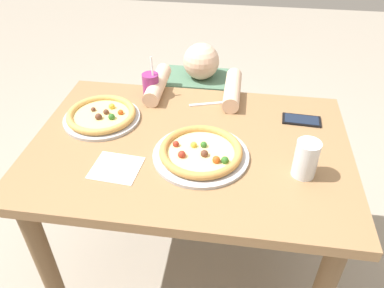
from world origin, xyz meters
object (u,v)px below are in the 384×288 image
object	(u,v)px
cell_phone	(302,120)
water_cup_clear	(306,158)
drink_cup_colored	(151,85)
diner_seated	(200,129)
pizza_far	(102,115)
pizza_near	(201,152)
fork	(215,103)

from	to	relation	value
cell_phone	water_cup_clear	bearing A→B (deg)	-93.95
drink_cup_colored	cell_phone	bearing A→B (deg)	-9.82
diner_seated	cell_phone	bearing A→B (deg)	-39.32
pizza_far	cell_phone	world-z (taller)	pizza_far
water_cup_clear	cell_phone	distance (m)	0.33
water_cup_clear	cell_phone	xyz separation A→B (m)	(0.02, 0.32, -0.06)
drink_cup_colored	diner_seated	bearing A→B (deg)	54.36
pizza_near	pizza_far	world-z (taller)	same
water_cup_clear	diner_seated	distance (m)	0.91
diner_seated	pizza_near	bearing A→B (deg)	-82.76
pizza_far	diner_seated	world-z (taller)	diner_seated
pizza_near	water_cup_clear	bearing A→B (deg)	-6.85
pizza_far	water_cup_clear	size ratio (longest dim) A/B	2.32
pizza_near	fork	xyz separation A→B (m)	(0.02, 0.36, -0.02)
pizza_near	cell_phone	size ratio (longest dim) A/B	2.20
fork	cell_phone	world-z (taller)	cell_phone
pizza_near	cell_phone	distance (m)	0.46
pizza_far	drink_cup_colored	distance (m)	0.26
water_cup_clear	pizza_near	bearing A→B (deg)	173.15
pizza_far	fork	xyz separation A→B (m)	(0.44, 0.19, -0.02)
pizza_near	drink_cup_colored	distance (m)	0.47
pizza_far	fork	size ratio (longest dim) A/B	1.53
pizza_far	diner_seated	distance (m)	0.69
drink_cup_colored	water_cup_clear	bearing A→B (deg)	-35.00
drink_cup_colored	pizza_near	bearing A→B (deg)	-55.41
cell_phone	diner_seated	bearing A→B (deg)	140.68
pizza_far	drink_cup_colored	world-z (taller)	drink_cup_colored
pizza_far	drink_cup_colored	bearing A→B (deg)	54.50
water_cup_clear	fork	world-z (taller)	water_cup_clear
drink_cup_colored	diner_seated	size ratio (longest dim) A/B	0.20
fork	cell_phone	size ratio (longest dim) A/B	1.29
drink_cup_colored	fork	world-z (taller)	drink_cup_colored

